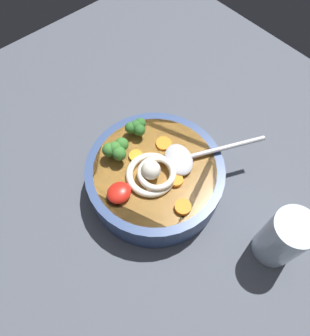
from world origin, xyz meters
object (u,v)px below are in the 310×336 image
object	(u,v)px
soup_bowl	(155,177)
drinking_glass	(283,238)
noodle_pile	(154,174)
soup_spoon	(187,157)

from	to	relation	value
soup_bowl	drinking_glass	xyz separation A→B (cm)	(6.57, -20.73, 2.27)
noodle_pile	drinking_glass	bearing A→B (deg)	-68.07
noodle_pile	soup_bowl	bearing A→B (deg)	42.38
soup_spoon	noodle_pile	bearing A→B (deg)	-164.99
soup_bowl	soup_spoon	size ratio (longest dim) A/B	1.33
noodle_pile	soup_spoon	world-z (taller)	noodle_pile
soup_bowl	drinking_glass	bearing A→B (deg)	-72.42
drinking_glass	noodle_pile	bearing A→B (deg)	111.93
soup_spoon	drinking_glass	bearing A→B (deg)	-59.96
soup_bowl	soup_spoon	xyz separation A→B (cm)	(4.87, -2.25, 3.83)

